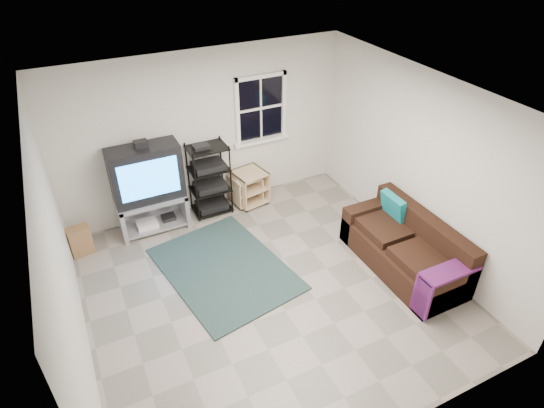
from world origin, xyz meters
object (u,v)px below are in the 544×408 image
tv_unit (148,182)px  av_rack (210,183)px  sofa (406,249)px  side_table_left (249,186)px  side_table_right (244,187)px

tv_unit → av_rack: 1.02m
av_rack → tv_unit: bearing=-177.8°
av_rack → sofa: size_ratio=0.65×
side_table_left → side_table_right: size_ratio=1.12×
tv_unit → side_table_right: size_ratio=2.88×
side_table_left → tv_unit: bearing=-179.1°
sofa → side_table_right: bearing=118.5°
tv_unit → av_rack: size_ratio=1.24×
av_rack → side_table_left: size_ratio=2.07×
side_table_right → av_rack: bearing=-178.3°
av_rack → side_table_right: av_rack is taller
av_rack → side_table_right: size_ratio=2.33×
tv_unit → side_table_right: bearing=2.0°
tv_unit → av_rack: (0.97, 0.04, -0.30)m
tv_unit → av_rack: tv_unit is taller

